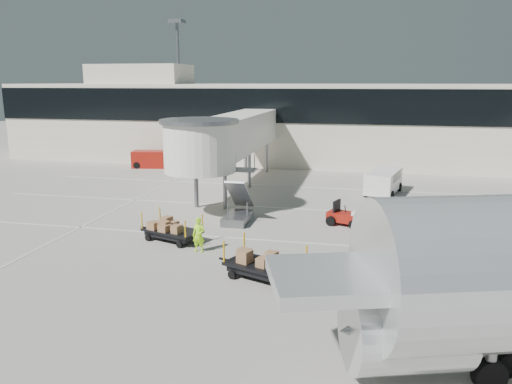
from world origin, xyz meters
The scene contains 11 objects.
ground centered at (0.00, 0.00, 0.00)m, with size 140.00×140.00×0.00m, color #BBB4A7.
lane_markings centered at (-0.67, 9.33, 0.01)m, with size 40.00×30.00×0.02m.
terminal centered at (-0.35, 29.94, 4.11)m, with size 64.00×12.11×15.20m.
jet_bridge centered at (-3.97, 12.26, 4.28)m, with size 5.70×20.40×6.03m.
baggage_tug centered at (5.04, 5.75, 0.52)m, with size 2.41×2.01×1.43m.
suitcase_cart centered at (7.59, 3.13, 0.47)m, with size 3.42×2.29×1.33m.
box_cart_near centered at (1.99, -3.30, 0.61)m, with size 4.13×2.78×1.61m.
box_cart_far centered at (-3.69, 0.81, 0.61)m, with size 3.86×2.48×1.49m.
ground_worker centered at (-1.93, -0.52, 0.87)m, with size 0.63×0.42×1.74m, color #9EF019.
minivan centered at (7.36, 14.89, 1.06)m, with size 2.94×4.99×1.77m.
belt_loader centered at (-14.21, 22.16, 0.82)m, with size 4.66×2.43×2.14m.
Camera 1 is at (5.89, -22.84, 8.25)m, focal length 35.00 mm.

